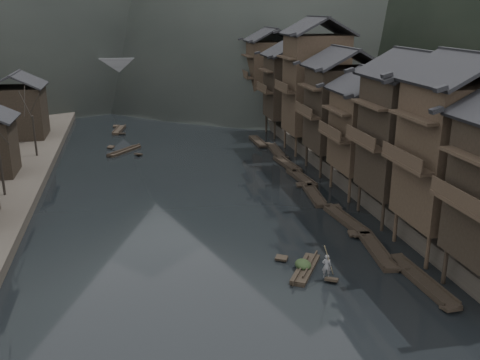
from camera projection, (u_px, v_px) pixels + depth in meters
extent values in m
plane|color=black|center=(222.00, 266.00, 38.61)|extent=(300.00, 300.00, 0.00)
cube|color=#2D2823|center=(401.00, 123.00, 82.42)|extent=(40.00, 200.00, 1.80)
cylinder|color=black|center=(445.00, 266.00, 35.75)|extent=(0.30, 0.30, 2.90)
cube|color=#2F231A|center=(464.00, 206.00, 31.73)|extent=(1.20, 5.70, 0.25)
cylinder|color=#2F231A|center=(428.00, 252.00, 37.80)|extent=(0.30, 0.30, 2.90)
cylinder|color=#2F231A|center=(395.00, 226.00, 42.27)|extent=(0.30, 0.30, 2.90)
cylinder|color=#2F231A|center=(462.00, 248.00, 38.33)|extent=(0.30, 0.30, 2.90)
cylinder|color=#2F231A|center=(427.00, 223.00, 42.81)|extent=(0.30, 0.30, 2.90)
cube|color=#2F231A|center=(458.00, 154.00, 38.69)|extent=(7.00, 6.00, 10.16)
cube|color=#2F231A|center=(407.00, 164.00, 38.07)|extent=(1.20, 5.70, 0.25)
cylinder|color=black|center=(383.00, 216.00, 44.32)|extent=(0.30, 0.30, 2.90)
cylinder|color=black|center=(359.00, 197.00, 48.80)|extent=(0.30, 0.30, 2.90)
cylinder|color=black|center=(413.00, 214.00, 44.86)|extent=(0.30, 0.30, 2.90)
cylinder|color=black|center=(387.00, 195.00, 49.33)|extent=(0.30, 0.30, 2.90)
cube|color=black|center=(410.00, 135.00, 45.27)|extent=(7.00, 6.00, 9.78)
cube|color=#2F231A|center=(365.00, 143.00, 44.65)|extent=(1.20, 5.70, 0.25)
cylinder|color=#2F231A|center=(349.00, 190.00, 50.85)|extent=(0.30, 0.30, 2.90)
cylinder|color=#2F231A|center=(331.00, 175.00, 55.33)|extent=(0.30, 0.30, 2.90)
cylinder|color=#2F231A|center=(376.00, 188.00, 51.38)|extent=(0.30, 0.30, 2.90)
cylinder|color=#2F231A|center=(356.00, 173.00, 55.86)|extent=(0.30, 0.30, 2.90)
cube|color=#2F231A|center=(373.00, 130.00, 52.14)|extent=(7.00, 6.00, 7.56)
cube|color=#2F231A|center=(334.00, 136.00, 51.48)|extent=(1.20, 5.70, 0.25)
cylinder|color=black|center=(321.00, 166.00, 58.31)|extent=(0.30, 0.30, 2.90)
cylinder|color=black|center=(307.00, 155.00, 62.78)|extent=(0.30, 0.30, 2.90)
cylinder|color=black|center=(344.00, 165.00, 58.84)|extent=(0.30, 0.30, 2.90)
cylinder|color=black|center=(329.00, 154.00, 63.32)|extent=(0.30, 0.30, 2.90)
cube|color=black|center=(342.00, 109.00, 59.37)|extent=(7.00, 6.00, 9.02)
cube|color=#2F231A|center=(308.00, 114.00, 58.73)|extent=(1.20, 5.70, 0.25)
cylinder|color=#2F231A|center=(296.00, 147.00, 66.70)|extent=(0.30, 0.30, 2.90)
cylinder|color=#2F231A|center=(285.00, 138.00, 71.17)|extent=(0.30, 0.30, 2.90)
cylinder|color=#2F231A|center=(317.00, 146.00, 67.23)|extent=(0.30, 0.30, 2.90)
cylinder|color=#2F231A|center=(305.00, 137.00, 71.71)|extent=(0.30, 0.30, 2.90)
cube|color=#2F231A|center=(315.00, 84.00, 67.30)|extent=(7.00, 6.00, 12.07)
cube|color=#2F231A|center=(285.00, 90.00, 66.71)|extent=(1.20, 5.70, 0.25)
cylinder|color=black|center=(275.00, 130.00, 76.02)|extent=(0.30, 0.30, 2.90)
cylinder|color=black|center=(266.00, 123.00, 80.50)|extent=(0.30, 0.30, 2.90)
cylinder|color=black|center=(293.00, 129.00, 76.55)|extent=(0.30, 0.30, 2.90)
cylinder|color=black|center=(284.00, 122.00, 81.03)|extent=(0.30, 0.30, 2.90)
cube|color=black|center=(292.00, 87.00, 77.13)|extent=(7.00, 6.00, 8.72)
cube|color=#2F231A|center=(265.00, 91.00, 76.49)|extent=(1.20, 5.70, 0.25)
cylinder|color=#2F231A|center=(255.00, 114.00, 87.21)|extent=(0.30, 0.30, 2.90)
cylinder|color=#2F231A|center=(249.00, 109.00, 91.68)|extent=(0.30, 0.30, 2.90)
cylinder|color=#2F231A|center=(272.00, 114.00, 87.74)|extent=(0.30, 0.30, 2.90)
cylinder|color=#2F231A|center=(264.00, 109.00, 92.22)|extent=(0.30, 0.30, 2.90)
cube|color=#2F231A|center=(271.00, 73.00, 88.11)|extent=(7.00, 6.00, 10.08)
cube|color=#2F231A|center=(247.00, 77.00, 87.49)|extent=(1.20, 5.70, 0.25)
cube|color=black|center=(19.00, 110.00, 72.38)|extent=(6.50, 6.50, 6.80)
cylinder|color=black|center=(11.00, 167.00, 49.84)|extent=(0.24, 0.24, 4.87)
cylinder|color=black|center=(35.00, 134.00, 63.20)|extent=(0.24, 0.24, 4.86)
cube|color=black|center=(422.00, 282.00, 36.03)|extent=(1.40, 7.34, 0.30)
cube|color=black|center=(422.00, 279.00, 35.97)|extent=(1.45, 7.20, 0.10)
cube|color=black|center=(399.00, 257.00, 39.28)|extent=(0.97, 0.93, 0.36)
cube|color=black|center=(450.00, 307.00, 32.69)|extent=(0.97, 0.93, 0.36)
cube|color=black|center=(376.00, 251.00, 40.68)|extent=(1.94, 6.82, 0.30)
cube|color=black|center=(376.00, 248.00, 40.62)|extent=(1.98, 6.69, 0.10)
cube|color=black|center=(354.00, 233.00, 43.55)|extent=(1.03, 0.94, 0.34)
cube|color=black|center=(402.00, 267.00, 37.72)|extent=(1.03, 0.94, 0.34)
cube|color=black|center=(346.00, 221.00, 46.36)|extent=(1.77, 6.78, 0.30)
cube|color=black|center=(346.00, 219.00, 46.30)|extent=(1.81, 6.65, 0.10)
cube|color=black|center=(336.00, 206.00, 49.36)|extent=(1.01, 0.91, 0.34)
cube|color=black|center=(358.00, 234.00, 43.27)|extent=(1.01, 0.91, 0.34)
cube|color=black|center=(314.00, 195.00, 52.82)|extent=(1.75, 6.64, 0.30)
cube|color=black|center=(314.00, 193.00, 52.76)|extent=(1.79, 6.51, 0.10)
cube|color=black|center=(301.00, 184.00, 55.64)|extent=(1.01, 0.90, 0.34)
cube|color=black|center=(328.00, 204.00, 49.92)|extent=(1.01, 0.90, 0.34)
cube|color=black|center=(301.00, 178.00, 57.97)|extent=(1.71, 6.22, 0.30)
cube|color=black|center=(301.00, 177.00, 57.91)|extent=(1.75, 6.10, 0.10)
cube|color=black|center=(296.00, 169.00, 60.72)|extent=(1.01, 0.85, 0.33)
cube|color=black|center=(307.00, 186.00, 55.13)|extent=(1.01, 0.85, 0.33)
cube|color=black|center=(287.00, 165.00, 63.04)|extent=(1.76, 6.54, 0.30)
cube|color=black|center=(287.00, 163.00, 62.99)|extent=(1.81, 6.42, 0.10)
cube|color=black|center=(282.00, 157.00, 65.94)|extent=(1.01, 0.89, 0.34)
cube|color=black|center=(292.00, 171.00, 60.06)|extent=(1.01, 0.89, 0.34)
cube|color=black|center=(275.00, 151.00, 69.24)|extent=(1.58, 7.17, 0.30)
cube|color=black|center=(275.00, 150.00, 69.18)|extent=(1.62, 7.04, 0.10)
cube|color=black|center=(267.00, 144.00, 72.33)|extent=(0.99, 0.93, 0.35)
cube|color=black|center=(284.00, 156.00, 66.06)|extent=(0.99, 0.93, 0.35)
cube|color=black|center=(258.00, 142.00, 73.97)|extent=(1.23, 5.88, 0.30)
cube|color=black|center=(258.00, 141.00, 73.91)|extent=(1.28, 5.77, 0.10)
cube|color=black|center=(253.00, 136.00, 76.56)|extent=(0.95, 0.75, 0.32)
cube|color=black|center=(262.00, 146.00, 71.29)|extent=(0.95, 0.75, 0.32)
cube|color=black|center=(124.00, 151.00, 69.19)|extent=(4.41, 5.21, 0.30)
cube|color=black|center=(124.00, 150.00, 69.13)|extent=(4.38, 5.15, 0.10)
cube|color=black|center=(111.00, 147.00, 70.86)|extent=(1.12, 1.09, 0.32)
cube|color=black|center=(138.00, 154.00, 67.43)|extent=(1.12, 1.09, 0.32)
cube|color=black|center=(119.00, 130.00, 81.15)|extent=(2.05, 5.77, 0.30)
cube|color=black|center=(119.00, 129.00, 81.10)|extent=(2.08, 5.66, 0.10)
cube|color=black|center=(116.00, 126.00, 83.51)|extent=(0.97, 0.85, 0.32)
cube|color=black|center=(122.00, 133.00, 78.71)|extent=(0.97, 0.85, 0.32)
cube|color=#4C4C4F|center=(158.00, 66.00, 103.53)|extent=(40.00, 6.00, 1.60)
cube|color=#4C4C4F|center=(158.00, 60.00, 100.62)|extent=(40.00, 0.50, 1.00)
cube|color=#4C4C4F|center=(157.00, 58.00, 105.65)|extent=(40.00, 0.50, 1.00)
cube|color=#4C4C4F|center=(85.00, 89.00, 102.04)|extent=(3.20, 6.00, 6.40)
cube|color=#4C4C4F|center=(135.00, 87.00, 103.88)|extent=(3.20, 6.00, 6.40)
cube|color=#4C4C4F|center=(182.00, 86.00, 105.63)|extent=(3.20, 6.00, 6.40)
cube|color=#4C4C4F|center=(229.00, 84.00, 107.47)|extent=(3.20, 6.00, 6.40)
cube|color=black|center=(305.00, 269.00, 37.77)|extent=(3.39, 4.55, 0.30)
cube|color=black|center=(306.00, 267.00, 37.71)|extent=(3.38, 4.49, 0.10)
cube|color=black|center=(282.00, 257.00, 39.28)|extent=(1.05, 0.97, 0.29)
cube|color=black|center=(332.00, 278.00, 36.17)|extent=(1.05, 0.97, 0.29)
ellipsoid|color=black|center=(303.00, 260.00, 37.74)|extent=(1.13, 1.48, 0.68)
imported|color=slate|center=(327.00, 263.00, 36.19)|extent=(0.72, 0.58, 1.70)
cylinder|color=#8C7A51|center=(331.00, 228.00, 35.44)|extent=(1.62, 1.82, 3.44)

